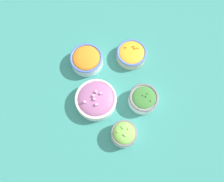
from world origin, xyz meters
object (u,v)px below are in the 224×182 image
at_px(bowl_lettuce, 124,134).
at_px(bowl_squash, 131,54).
at_px(bowl_red_onion, 96,99).
at_px(bowl_carrots, 86,59).
at_px(bowl_broccoli, 143,99).

bearing_deg(bowl_lettuce, bowl_squash, -15.16).
height_order(bowl_red_onion, bowl_squash, bowl_red_onion).
relative_size(bowl_squash, bowl_carrots, 0.94).
relative_size(bowl_red_onion, bowl_squash, 1.28).
xyz_separation_m(bowl_red_onion, bowl_carrots, (0.21, 0.02, 0.00)).
bearing_deg(bowl_squash, bowl_broccoli, -177.14).
height_order(bowl_red_onion, bowl_lettuce, bowl_lettuce).
height_order(bowl_broccoli, bowl_lettuce, bowl_lettuce).
height_order(bowl_broccoli, bowl_red_onion, bowl_red_onion).
distance_m(bowl_broccoli, bowl_carrots, 0.34).
bearing_deg(bowl_broccoli, bowl_red_onion, 82.28).
xyz_separation_m(bowl_red_onion, bowl_squash, (0.21, -0.21, -0.01)).
xyz_separation_m(bowl_broccoli, bowl_red_onion, (0.03, 0.22, -0.00)).
bearing_deg(bowl_broccoli, bowl_carrots, 44.64).
bearing_deg(bowl_lettuce, bowl_red_onion, 30.24).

